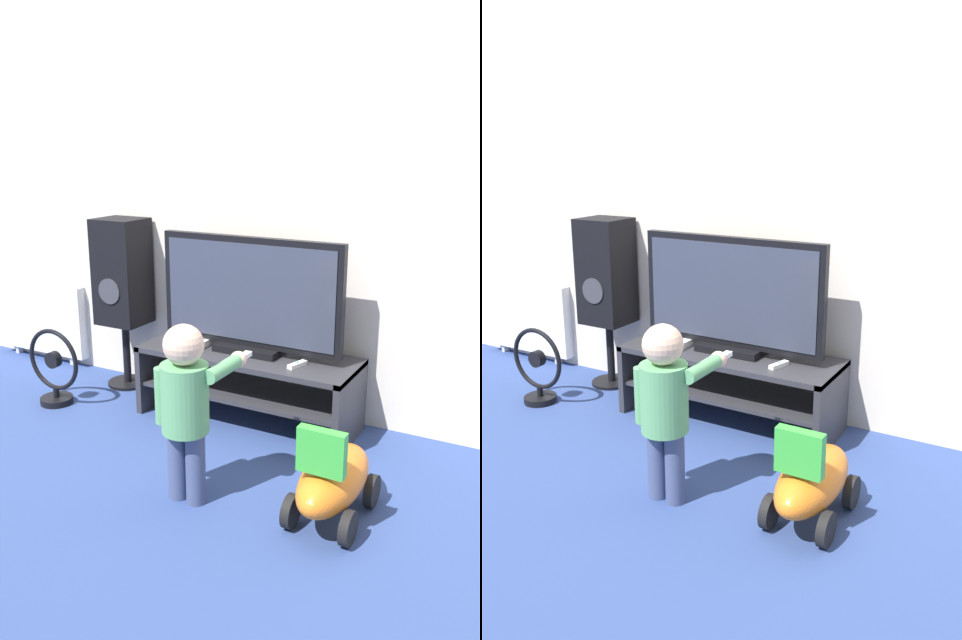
{
  "view_description": "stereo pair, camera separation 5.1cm",
  "coord_description": "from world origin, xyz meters",
  "views": [
    {
      "loc": [
        1.58,
        -2.74,
        1.58
      ],
      "look_at": [
        0.0,
        0.14,
        0.64
      ],
      "focal_mm": 35.0,
      "sensor_mm": 36.0,
      "label": 1
    },
    {
      "loc": [
        1.62,
        -2.72,
        1.58
      ],
      "look_at": [
        0.0,
        0.14,
        0.64
      ],
      "focal_mm": 35.0,
      "sensor_mm": 36.0,
      "label": 2
    }
  ],
  "objects": [
    {
      "name": "child",
      "position": [
        0.16,
        -0.63,
        0.49
      ],
      "size": [
        0.32,
        0.47,
        0.84
      ],
      "color": "#3F4C72",
      "rests_on": "ground_plane"
    },
    {
      "name": "floor_fan",
      "position": [
        -1.17,
        -0.12,
        0.22
      ],
      "size": [
        0.39,
        0.2,
        0.48
      ],
      "color": "black",
      "rests_on": "ground_plane"
    },
    {
      "name": "tv_stand",
      "position": [
        0.0,
        0.23,
        0.29
      ],
      "size": [
        1.28,
        0.46,
        0.42
      ],
      "color": "#2D2D33",
      "rests_on": "ground_plane"
    },
    {
      "name": "ground_plane",
      "position": [
        0.0,
        0.0,
        0.0
      ],
      "size": [
        16.0,
        16.0,
        0.0
      ],
      "primitive_type": "plane",
      "color": "navy"
    },
    {
      "name": "speaker_tower",
      "position": [
        -0.98,
        0.35,
        0.75
      ],
      "size": [
        0.3,
        0.28,
        1.12
      ],
      "color": "black",
      "rests_on": "ground_plane"
    },
    {
      "name": "game_console",
      "position": [
        -0.28,
        0.16,
        0.44
      ],
      "size": [
        0.05,
        0.19,
        0.04
      ],
      "color": "white",
      "rests_on": "tv_stand"
    },
    {
      "name": "ride_on_toy",
      "position": [
        0.78,
        -0.46,
        0.18
      ],
      "size": [
        0.29,
        0.58,
        0.48
      ],
      "color": "orange",
      "rests_on": "ground_plane"
    },
    {
      "name": "television",
      "position": [
        0.0,
        0.25,
        0.75
      ],
      "size": [
        1.1,
        0.2,
        0.66
      ],
      "color": "black",
      "rests_on": "tv_stand"
    },
    {
      "name": "wall_back",
      "position": [
        0.0,
        0.54,
        1.3
      ],
      "size": [
        10.0,
        0.06,
        2.6
      ],
      "color": "silver",
      "rests_on": "ground_plane"
    },
    {
      "name": "radiator",
      "position": [
        -1.86,
        0.47,
        0.32
      ],
      "size": [
        0.8,
        0.08,
        0.59
      ],
      "color": "white",
      "rests_on": "ground_plane"
    },
    {
      "name": "remote_primary",
      "position": [
        0.34,
        0.16,
        0.43
      ],
      "size": [
        0.07,
        0.13,
        0.03
      ],
      "color": "white",
      "rests_on": "tv_stand"
    }
  ]
}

